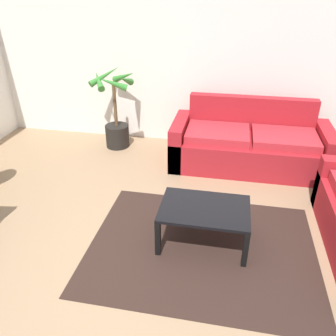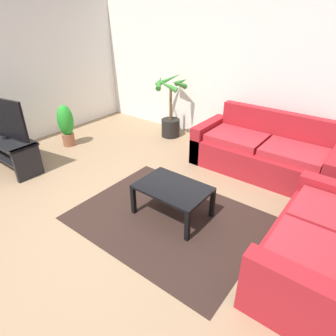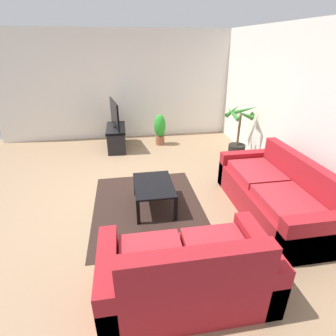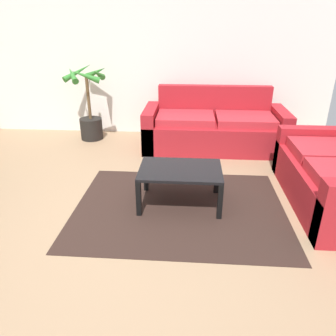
% 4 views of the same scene
% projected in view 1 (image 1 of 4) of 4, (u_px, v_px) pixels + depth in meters
% --- Properties ---
extents(ground_plane, '(6.60, 6.60, 0.00)m').
position_uv_depth(ground_plane, '(131.00, 270.00, 3.11)').
color(ground_plane, '#937556').
extents(wall_back, '(6.00, 0.06, 2.70)m').
position_uv_depth(wall_back, '(183.00, 56.00, 5.05)').
color(wall_back, silver).
rests_on(wall_back, ground).
extents(couch_main, '(2.13, 0.90, 0.90)m').
position_uv_depth(couch_main, '(249.00, 146.00, 4.76)').
color(couch_main, maroon).
rests_on(couch_main, ground).
extents(coffee_table, '(0.86, 0.59, 0.41)m').
position_uv_depth(coffee_table, '(204.00, 212.00, 3.30)').
color(coffee_table, black).
rests_on(coffee_table, ground).
extents(area_rug, '(2.20, 1.70, 0.01)m').
position_uv_depth(area_rug, '(202.00, 247.00, 3.38)').
color(area_rug, black).
rests_on(area_rug, ground).
extents(potted_palm, '(0.74, 0.72, 1.21)m').
position_uv_depth(potted_palm, '(116.00, 118.00, 5.25)').
color(potted_palm, black).
rests_on(potted_palm, ground).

